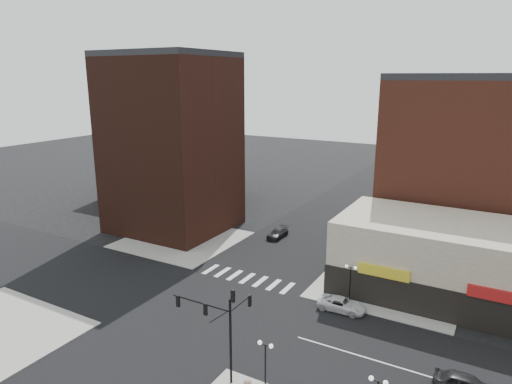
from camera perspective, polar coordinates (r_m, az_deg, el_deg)
The scene contains 14 objects.
ground at distance 46.95m, azimuth -6.26°, elevation -14.42°, with size 240.00×240.00×0.00m, color black.
road_ew at distance 46.94m, azimuth -6.26°, elevation -14.41°, with size 200.00×14.00×0.02m, color black.
road_ns at distance 46.94m, azimuth -6.26°, elevation -14.40°, with size 14.00×200.00×0.02m, color black.
sidewalk_nw at distance 65.51m, azimuth -9.20°, elevation -5.89°, with size 15.00×15.00×0.12m, color gray.
sidewalk_ne at distance 53.59m, azimuth 16.35°, elevation -11.05°, with size 15.00×15.00×0.12m, color gray.
building_nw at distance 68.23m, azimuth -10.49°, elevation 5.67°, with size 16.00×15.00×25.00m, color #381B11.
building_nw_low at distance 89.27m, azimuth -10.36°, elevation 3.45°, with size 20.00×18.00×12.00m, color #381B11.
building_ne_midrise at distance 63.91m, azimuth 24.16°, elevation 2.70°, with size 18.00×15.00×22.00m, color brown.
building_ne_row at distance 51.94m, azimuth 23.79°, elevation -8.66°, with size 24.20×12.20×8.00m.
traffic_signal at distance 35.29m, azimuth -4.26°, elevation -15.54°, with size 5.59×3.09×7.77m.
street_lamp_se_a at distance 34.39m, azimuth 1.18°, elevation -19.66°, with size 1.22×0.32×4.16m.
street_lamp_ne at distance 47.08m, azimuth 11.74°, elevation -10.08°, with size 1.22×0.32×4.16m.
white_suv at distance 47.02m, azimuth 10.68°, elevation -13.64°, with size 2.18×4.73×1.31m, color silver.
dark_sedan_north at distance 65.55m, azimuth 2.72°, elevation -5.16°, with size 1.79×4.41×1.28m, color black.
Camera 1 is at (24.48, -33.12, 22.53)m, focal length 32.00 mm.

